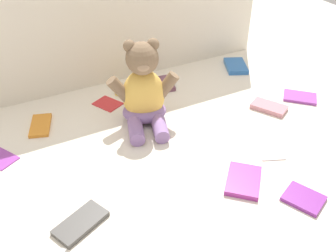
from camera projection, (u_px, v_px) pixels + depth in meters
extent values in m
plane|color=silver|center=(153.00, 135.00, 1.28)|extent=(3.20, 3.20, 0.00)
cube|color=beige|center=(103.00, 14.00, 1.42)|extent=(1.40, 0.03, 0.57)
ellipsoid|color=#E5B24C|center=(144.00, 95.00, 1.30)|extent=(0.17, 0.15, 0.19)
ellipsoid|color=#8C6BA5|center=(144.00, 111.00, 1.33)|extent=(0.18, 0.17, 0.07)
sphere|color=#7A6047|center=(142.00, 58.00, 1.21)|extent=(0.14, 0.14, 0.11)
ellipsoid|color=#997C5E|center=(144.00, 66.00, 1.18)|extent=(0.05, 0.04, 0.03)
sphere|color=#7A6047|center=(129.00, 46.00, 1.19)|extent=(0.05, 0.05, 0.04)
sphere|color=#7A6047|center=(153.00, 44.00, 1.20)|extent=(0.05, 0.05, 0.04)
cylinder|color=#7A6047|center=(120.00, 90.00, 1.26)|extent=(0.10, 0.07, 0.10)
cylinder|color=#7A6047|center=(167.00, 86.00, 1.29)|extent=(0.10, 0.07, 0.10)
cylinder|color=#8C6BA5|center=(136.00, 131.00, 1.25)|extent=(0.08, 0.12, 0.05)
cylinder|color=#8C6BA5|center=(160.00, 128.00, 1.26)|extent=(0.08, 0.12, 0.05)
cube|color=purple|center=(0.00, 158.00, 1.17)|extent=(0.11, 0.12, 0.01)
cube|color=#2B66B2|center=(236.00, 66.00, 1.67)|extent=(0.13, 0.16, 0.02)
cube|color=#C17B88|center=(269.00, 107.00, 1.40)|extent=(0.12, 0.14, 0.02)
cube|color=#7E2B8C|center=(304.00, 198.00, 1.03)|extent=(0.12, 0.13, 0.01)
cube|color=#992C8A|center=(243.00, 181.00, 1.09)|extent=(0.16, 0.16, 0.02)
cube|color=yellow|center=(131.00, 90.00, 1.51)|extent=(0.13, 0.12, 0.01)
cube|color=#673E51|center=(160.00, 85.00, 1.53)|extent=(0.11, 0.12, 0.02)
cube|color=white|center=(270.00, 150.00, 1.20)|extent=(0.11, 0.11, 0.01)
cube|color=purple|center=(300.00, 97.00, 1.46)|extent=(0.14, 0.14, 0.01)
cube|color=orange|center=(41.00, 125.00, 1.31)|extent=(0.10, 0.14, 0.01)
cube|color=#4B4946|center=(81.00, 223.00, 0.96)|extent=(0.15, 0.12, 0.01)
cube|color=red|center=(108.00, 103.00, 1.43)|extent=(0.11, 0.12, 0.01)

